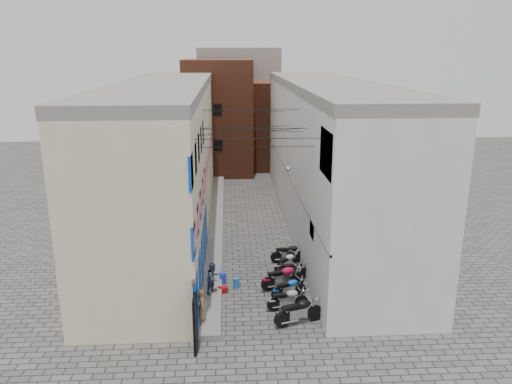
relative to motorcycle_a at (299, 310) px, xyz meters
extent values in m
plane|color=#514E4C|center=(-1.56, -1.08, -0.63)|extent=(90.00, 90.00, 0.00)
cube|color=gray|center=(-3.61, 11.92, -0.50)|extent=(0.90, 26.00, 0.25)
cube|color=beige|center=(-6.56, 11.92, 3.62)|extent=(5.00, 26.00, 8.50)
cube|color=pink|center=(-4.10, 11.92, 3.37)|extent=(0.10, 26.00, 0.80)
cube|color=#0B40AD|center=(-4.09, 3.82, 0.67)|extent=(0.12, 10.20, 2.40)
cube|color=#0B40AD|center=(-4.11, 3.82, 4.67)|extent=(0.10, 10.20, 4.00)
cube|color=gray|center=(-6.56, 11.92, 8.12)|extent=(5.10, 26.00, 0.50)
cube|color=black|center=(-4.08, -1.48, 0.47)|extent=(0.10, 1.20, 2.20)
cube|color=silver|center=(3.44, 11.92, 3.62)|extent=(5.00, 26.00, 8.50)
cube|color=#0B40AD|center=(0.99, 0.42, 6.37)|extent=(0.10, 2.40, 1.80)
cube|color=white|center=(1.00, 2.92, 2.37)|extent=(0.08, 1.00, 0.70)
cylinder|color=#B2B2B7|center=(0.59, 5.92, 4.57)|extent=(0.80, 0.06, 0.06)
sphere|color=#B2B2B7|center=(0.19, 5.92, 4.47)|extent=(0.28, 0.28, 0.28)
cube|color=gray|center=(3.44, 11.92, 8.12)|extent=(5.10, 26.00, 0.50)
cube|color=gray|center=(0.98, 11.92, 2.77)|extent=(0.10, 26.00, 0.12)
cube|color=brown|center=(-3.56, 26.92, 4.37)|extent=(6.00, 6.00, 10.00)
cube|color=brown|center=(1.44, 28.92, 3.37)|extent=(5.00, 6.00, 8.00)
cube|color=gray|center=(-1.56, 32.92, 4.87)|extent=(8.00, 5.00, 11.00)
cube|color=black|center=(-1.56, 24.12, 0.57)|extent=(2.00, 0.30, 2.40)
cylinder|color=black|center=(-1.56, 0.92, 6.87)|extent=(5.20, 0.02, 0.02)
cylinder|color=black|center=(-1.56, 2.92, 6.17)|extent=(5.20, 0.02, 0.02)
cylinder|color=black|center=(-1.56, 5.42, 6.57)|extent=(5.20, 0.02, 0.02)
cylinder|color=black|center=(-1.56, 7.92, 7.17)|extent=(5.20, 0.02, 0.02)
cylinder|color=black|center=(-1.56, 10.92, 5.87)|extent=(5.20, 0.02, 0.02)
cylinder|color=black|center=(-1.56, 13.92, 6.37)|extent=(5.20, 0.02, 0.02)
cylinder|color=black|center=(-1.56, 3.92, 6.67)|extent=(5.65, 2.07, 0.02)
cylinder|color=black|center=(-1.56, 6.92, 6.27)|extent=(5.80, 1.58, 0.02)
imported|color=#9C6C39|center=(-3.91, -0.08, 0.35)|extent=(0.37, 0.54, 1.45)
imported|color=#383E54|center=(-3.51, 2.46, 0.35)|extent=(0.87, 0.89, 1.45)
cylinder|color=#2367B3|center=(-2.47, 3.38, -0.38)|extent=(0.32, 0.32, 0.49)
cylinder|color=blue|center=(-3.11, 3.92, -0.36)|extent=(0.43, 0.43, 0.54)
cube|color=#9A0B12|center=(-3.11, 2.95, -0.50)|extent=(0.50, 0.45, 0.26)
camera|label=1|loc=(-2.78, -17.99, 10.14)|focal=35.00mm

